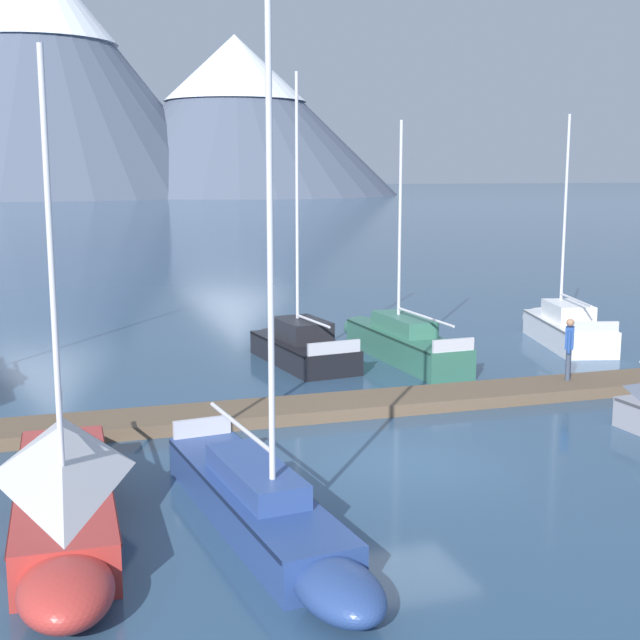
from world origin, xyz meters
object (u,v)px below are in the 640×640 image
sailboat_mid_dock_starboard (299,344)px  person_on_dock (569,345)px  sailboat_far_berth (398,340)px  sailboat_end_of_dock (563,326)px  sailboat_second_berth (64,486)px  sailboat_mid_dock_port (265,508)px

sailboat_mid_dock_starboard → person_on_dock: size_ratio=5.26×
sailboat_far_berth → sailboat_end_of_dock: (6.50, 0.62, -0.00)m
sailboat_second_berth → sailboat_mid_dock_starboard: (7.37, 11.32, -0.21)m
sailboat_second_berth → person_on_dock: 14.53m
sailboat_mid_dock_port → person_on_dock: bearing=33.9°
sailboat_mid_dock_port → sailboat_far_berth: 14.35m
sailboat_second_berth → sailboat_mid_dock_starboard: sailboat_mid_dock_starboard is taller
sailboat_mid_dock_starboard → sailboat_second_berth: bearing=-123.1°
sailboat_second_berth → sailboat_end_of_dock: size_ratio=1.00×
sailboat_mid_dock_starboard → sailboat_far_berth: 3.25m
sailboat_second_berth → sailboat_mid_dock_port: (3.13, -1.32, -0.27)m
sailboat_second_berth → person_on_dock: (13.40, 5.59, 0.51)m
sailboat_mid_dock_starboard → sailboat_far_berth: size_ratio=1.18×
sailboat_far_berth → sailboat_end_of_dock: 6.53m
sailboat_end_of_dock → person_on_dock: (-3.70, -5.96, 0.69)m
sailboat_second_berth → person_on_dock: bearing=22.6°
sailboat_second_berth → sailboat_far_berth: sailboat_second_berth is taller
sailboat_mid_dock_starboard → sailboat_end_of_dock: bearing=1.4°
sailboat_mid_dock_starboard → sailboat_end_of_dock: size_ratio=1.13×
sailboat_second_berth → sailboat_mid_dock_port: bearing=-22.9°
sailboat_end_of_dock → sailboat_far_berth: bearing=-174.5°
sailboat_far_berth → person_on_dock: 6.07m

